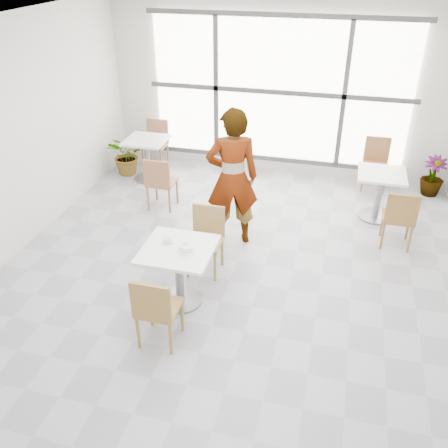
% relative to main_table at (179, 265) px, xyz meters
% --- Properties ---
extents(floor, '(7.00, 7.00, 0.00)m').
position_rel_main_table_xyz_m(floor, '(0.48, 0.54, -0.52)').
color(floor, '#9E9EA5').
rests_on(floor, ground).
extents(ceiling, '(7.00, 7.00, 0.00)m').
position_rel_main_table_xyz_m(ceiling, '(0.48, 0.54, 2.48)').
color(ceiling, white).
rests_on(ceiling, ground).
extents(wall_back, '(6.00, 0.00, 6.00)m').
position_rel_main_table_xyz_m(wall_back, '(0.48, 4.04, 0.98)').
color(wall_back, silver).
rests_on(wall_back, ground).
extents(wall_front, '(6.00, 0.00, 6.00)m').
position_rel_main_table_xyz_m(wall_front, '(0.48, -2.96, 0.98)').
color(wall_front, silver).
rests_on(wall_front, ground).
extents(window, '(4.60, 0.07, 2.52)m').
position_rel_main_table_xyz_m(window, '(0.48, 3.97, 0.98)').
color(window, white).
rests_on(window, ground).
extents(main_table, '(0.80, 0.80, 0.75)m').
position_rel_main_table_xyz_m(main_table, '(0.00, 0.00, 0.00)').
color(main_table, white).
rests_on(main_table, ground).
extents(chair_near, '(0.42, 0.42, 0.87)m').
position_rel_main_table_xyz_m(chair_near, '(0.01, -0.75, -0.02)').
color(chair_near, olive).
rests_on(chair_near, ground).
extents(chair_far, '(0.42, 0.42, 0.87)m').
position_rel_main_table_xyz_m(chair_far, '(0.12, 0.75, -0.02)').
color(chair_far, '#9D7C47').
rests_on(chair_far, ground).
extents(oatmeal_bowl, '(0.21, 0.21, 0.09)m').
position_rel_main_table_xyz_m(oatmeal_bowl, '(0.11, -0.03, 0.27)').
color(oatmeal_bowl, white).
rests_on(oatmeal_bowl, main_table).
extents(coffee_cup, '(0.16, 0.13, 0.07)m').
position_rel_main_table_xyz_m(coffee_cup, '(-0.16, 0.07, 0.26)').
color(coffee_cup, silver).
rests_on(coffee_cup, main_table).
extents(person, '(0.83, 0.68, 1.95)m').
position_rel_main_table_xyz_m(person, '(0.27, 1.49, 0.45)').
color(person, black).
rests_on(person, ground).
extents(bg_table_left, '(0.70, 0.70, 0.75)m').
position_rel_main_table_xyz_m(bg_table_left, '(-1.67, 3.14, -0.04)').
color(bg_table_left, white).
rests_on(bg_table_left, ground).
extents(bg_table_right, '(0.70, 0.70, 0.75)m').
position_rel_main_table_xyz_m(bg_table_right, '(2.28, 2.69, -0.04)').
color(bg_table_right, white).
rests_on(bg_table_right, ground).
extents(bg_chair_left_near, '(0.42, 0.42, 0.87)m').
position_rel_main_table_xyz_m(bg_chair_left_near, '(-1.05, 2.12, -0.02)').
color(bg_chair_left_near, '#9D6443').
rests_on(bg_chair_left_near, ground).
extents(bg_chair_left_far, '(0.42, 0.42, 0.87)m').
position_rel_main_table_xyz_m(bg_chair_left_far, '(-1.75, 3.76, -0.02)').
color(bg_chair_left_far, '#A4714F').
rests_on(bg_chair_left_far, ground).
extents(bg_chair_right_near, '(0.42, 0.42, 0.87)m').
position_rel_main_table_xyz_m(bg_chair_right_near, '(2.52, 1.87, -0.02)').
color(bg_chair_right_near, olive).
rests_on(bg_chair_right_near, ground).
extents(bg_chair_right_far, '(0.42, 0.42, 0.87)m').
position_rel_main_table_xyz_m(bg_chair_right_far, '(2.23, 3.82, -0.02)').
color(bg_chair_right_far, '#97613A').
rests_on(bg_chair_right_far, ground).
extents(plant_left, '(0.81, 0.75, 0.73)m').
position_rel_main_table_xyz_m(plant_left, '(-2.11, 3.24, -0.16)').
color(plant_left, '#648E4C').
rests_on(plant_left, ground).
extents(plant_right, '(0.41, 0.41, 0.67)m').
position_rel_main_table_xyz_m(plant_right, '(3.18, 3.74, -0.19)').
color(plant_right, '#3F7E3F').
rests_on(plant_right, ground).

